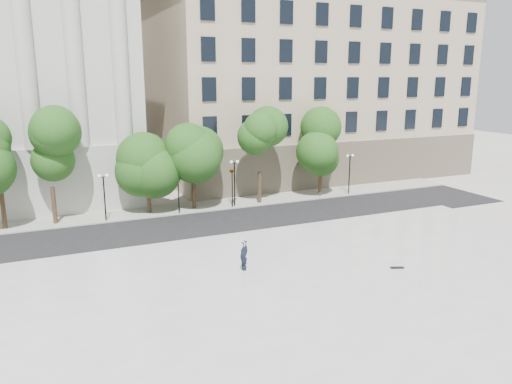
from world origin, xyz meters
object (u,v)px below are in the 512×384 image
traffic_light_west (178,174)px  person_lying (244,266)px  traffic_light_east (232,169)px  skateboard (397,268)px

traffic_light_west → person_lying: (-0.16, -15.37, -2.95)m
traffic_light_west → traffic_light_east: 5.04m
person_lying → skateboard: bearing=-56.2°
traffic_light_west → skateboard: size_ratio=5.11×
traffic_light_west → person_lying: traffic_light_west is taller
skateboard → traffic_light_east: bearing=122.3°
traffic_light_east → traffic_light_west: bearing=180.0°
person_lying → skateboard: size_ratio=2.22×
traffic_light_east → skateboard: bearing=-79.6°
traffic_light_west → person_lying: size_ratio=2.31×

